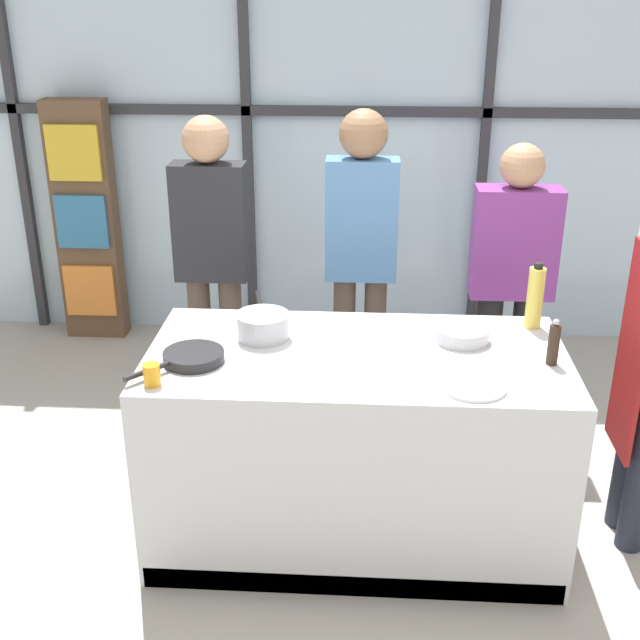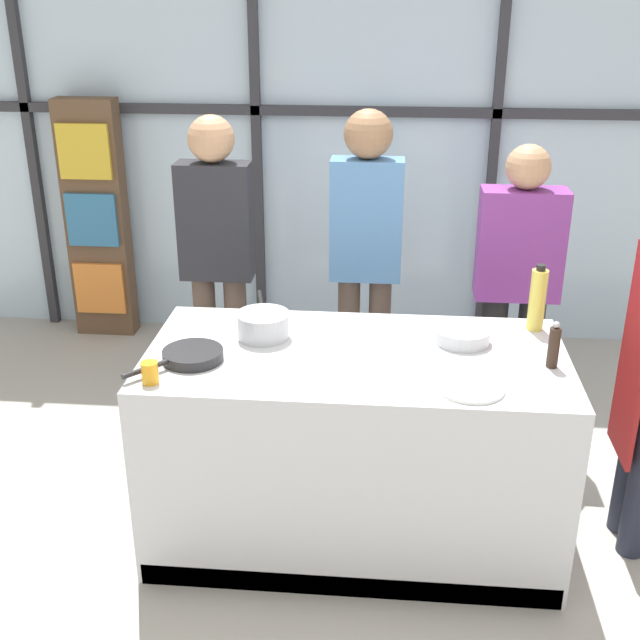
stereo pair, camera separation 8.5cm
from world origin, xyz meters
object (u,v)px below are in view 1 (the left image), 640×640
(spectator_center_right, at_px, (511,276))
(juice_glass_near, at_px, (152,375))
(spectator_far_left, at_px, (212,252))
(white_plate, at_px, (473,386))
(mixing_bowl, at_px, (462,333))
(frying_pan, at_px, (192,357))
(oil_bottle, at_px, (535,297))
(pepper_grinder, at_px, (554,344))
(saucepan, at_px, (263,325))
(spectator_center_left, at_px, (361,248))

(spectator_center_right, bearing_deg, juice_glass_near, 40.05)
(spectator_far_left, distance_m, white_plate, 1.76)
(white_plate, height_order, mixing_bowl, mixing_bowl)
(frying_pan, distance_m, juice_glass_near, 0.23)
(spectator_far_left, bearing_deg, juice_glass_near, 90.56)
(white_plate, height_order, juice_glass_near, juice_glass_near)
(oil_bottle, xyz_separation_m, juice_glass_near, (-1.54, -0.65, -0.10))
(frying_pan, bearing_deg, pepper_grinder, 2.92)
(spectator_center_right, bearing_deg, spectator_far_left, 0.00)
(pepper_grinder, bearing_deg, juice_glass_near, -169.82)
(mixing_bowl, bearing_deg, pepper_grinder, -31.48)
(frying_pan, bearing_deg, saucepan, 45.42)
(spectator_center_left, bearing_deg, pepper_grinder, 127.21)
(white_plate, bearing_deg, oil_bottle, 61.49)
(oil_bottle, relative_size, pepper_grinder, 1.53)
(saucepan, xyz_separation_m, mixing_bowl, (0.85, 0.02, -0.03))
(spectator_center_left, bearing_deg, oil_bottle, 139.71)
(white_plate, xyz_separation_m, pepper_grinder, (0.34, 0.23, 0.08))
(spectator_center_left, height_order, frying_pan, spectator_center_left)
(spectator_center_right, distance_m, frying_pan, 1.82)
(saucepan, height_order, oil_bottle, oil_bottle)
(frying_pan, relative_size, white_plate, 1.45)
(pepper_grinder, bearing_deg, spectator_center_left, 127.21)
(spectator_center_left, height_order, pepper_grinder, spectator_center_left)
(spectator_center_left, bearing_deg, spectator_far_left, -0.00)
(spectator_center_right, bearing_deg, oil_bottle, 88.87)
(juice_glass_near, bearing_deg, pepper_grinder, 10.18)
(juice_glass_near, bearing_deg, mixing_bowl, 21.75)
(mixing_bowl, xyz_separation_m, pepper_grinder, (0.34, -0.21, 0.06))
(spectator_far_left, bearing_deg, white_plate, 134.44)
(spectator_far_left, height_order, saucepan, spectator_far_left)
(saucepan, bearing_deg, oil_bottle, 9.22)
(spectator_center_right, relative_size, saucepan, 3.77)
(spectator_center_left, height_order, oil_bottle, spectator_center_left)
(juice_glass_near, bearing_deg, white_plate, 2.53)
(spectator_center_left, distance_m, mixing_bowl, 0.94)
(spectator_center_right, distance_m, saucepan, 1.46)
(oil_bottle, height_order, juice_glass_near, oil_bottle)
(frying_pan, bearing_deg, spectator_center_right, 37.34)
(spectator_center_right, relative_size, white_plate, 6.26)
(saucepan, bearing_deg, white_plate, -25.61)
(spectator_center_left, relative_size, saucepan, 4.14)
(spectator_center_left, xyz_separation_m, mixing_bowl, (0.44, -0.82, -0.10))
(oil_bottle, bearing_deg, spectator_center_left, 139.71)
(mixing_bowl, xyz_separation_m, juice_glass_near, (-1.22, -0.49, 0.01))
(frying_pan, relative_size, oil_bottle, 1.23)
(saucepan, distance_m, oil_bottle, 1.20)
(spectator_center_right, distance_m, oil_bottle, 0.67)
(white_plate, bearing_deg, spectator_center_left, 109.56)
(white_plate, relative_size, oil_bottle, 0.84)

